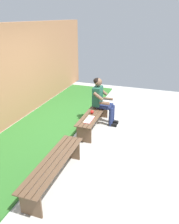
% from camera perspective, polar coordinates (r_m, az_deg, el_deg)
% --- Properties ---
extents(ground_plane, '(10.00, 7.00, 0.04)m').
position_cam_1_polar(ground_plane, '(4.71, 8.67, -12.00)').
color(ground_plane, '#B2B2AD').
extents(grass_strip, '(9.00, 1.73, 0.03)m').
position_cam_1_polar(grass_strip, '(5.44, -14.96, -6.92)').
color(grass_strip, '#2D6B28').
rests_on(grass_strip, ground).
extents(brick_wall, '(9.50, 0.24, 2.55)m').
position_cam_1_polar(brick_wall, '(6.00, -21.53, 8.22)').
color(brick_wall, '#B27A51').
rests_on(brick_wall, ground).
extents(bench_near, '(1.71, 0.41, 0.44)m').
position_cam_1_polar(bench_near, '(5.65, 1.11, -1.13)').
color(bench_near, brown).
rests_on(bench_near, ground).
extents(bench_far, '(1.74, 0.41, 0.44)m').
position_cam_1_polar(bench_far, '(3.94, -9.13, -13.61)').
color(bench_far, brown).
rests_on(bench_far, ground).
extents(person_seated, '(0.50, 0.69, 1.25)m').
position_cam_1_polar(person_seated, '(5.82, 3.21, 3.28)').
color(person_seated, '#1E513D').
rests_on(person_seated, ground).
extents(apple, '(0.09, 0.09, 0.09)m').
position_cam_1_polar(apple, '(5.53, 0.64, -0.01)').
color(apple, red).
rests_on(apple, bench_near).
extents(book_open, '(0.41, 0.16, 0.02)m').
position_cam_1_polar(book_open, '(5.21, -0.12, -1.99)').
color(book_open, white).
rests_on(book_open, bench_near).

